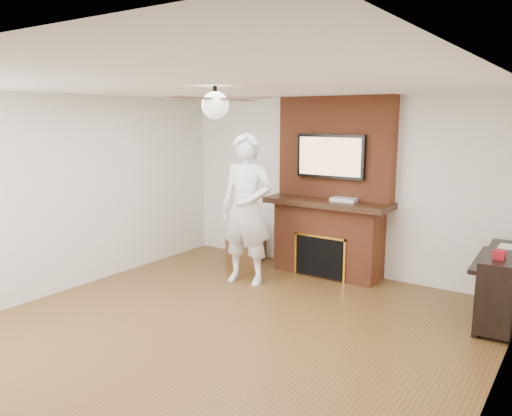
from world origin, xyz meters
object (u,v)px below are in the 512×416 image
Objects in this scene: side_table at (247,242)px; piano at (500,285)px; fireplace at (331,205)px; person at (246,209)px.

piano is at bearing -19.34° from side_table.
piano is (2.31, -0.55, -0.57)m from fireplace.
fireplace reaches higher than person.
side_table is at bearing -177.27° from fireplace.
fireplace is at bearing 164.29° from piano.
side_table is (-0.66, 0.93, -0.74)m from person.
person is at bearing -173.92° from piano.
fireplace reaches higher than piano.
fireplace is 2.04× the size of piano.
person is at bearing -66.61° from side_table.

